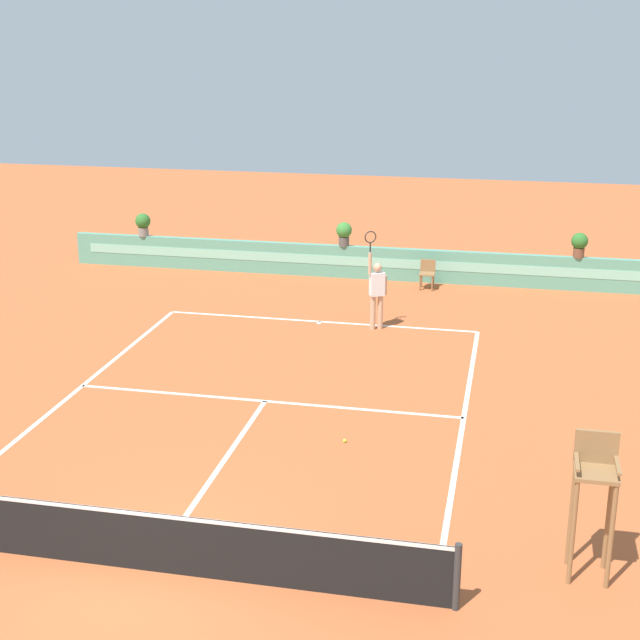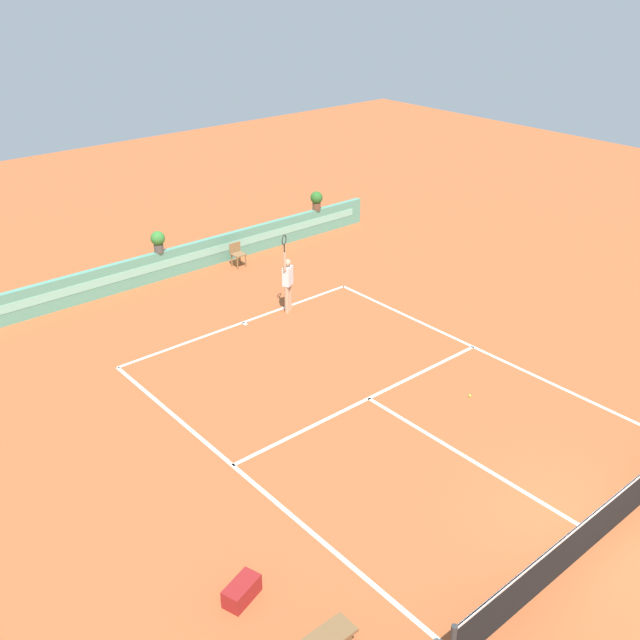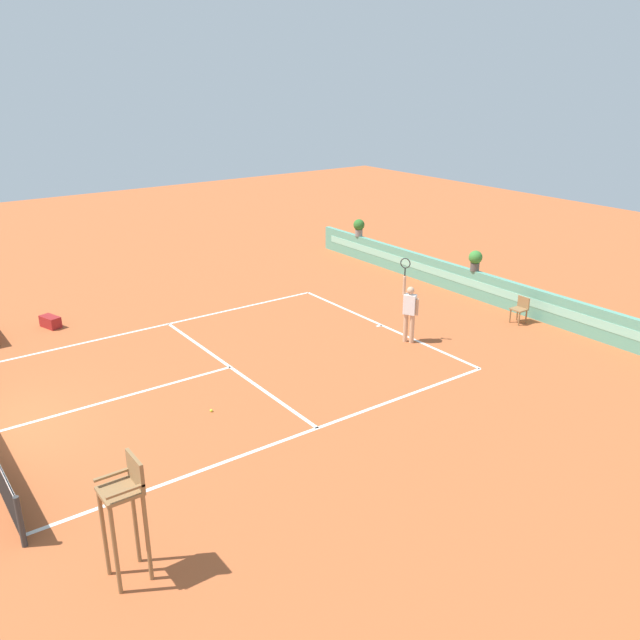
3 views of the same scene
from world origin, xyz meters
TOP-DOWN VIEW (x-y plane):
  - ground_plane at (0.00, 6.00)m, footprint 60.00×60.00m
  - court_lines at (0.00, 6.72)m, footprint 8.32×11.94m
  - net at (0.00, 0.00)m, footprint 8.92×0.10m
  - back_wall_barrier at (0.00, 16.39)m, footprint 18.00×0.21m
  - umpire_chair at (6.18, 1.26)m, footprint 0.60×0.60m
  - ball_kid_chair at (2.43, 15.66)m, footprint 0.44×0.44m
  - tennis_player at (1.54, 11.61)m, footprint 0.56×0.36m
  - tennis_ball_near_baseline at (1.99, 4.80)m, footprint 0.07×0.07m
  - potted_plant_far_right at (6.73, 16.39)m, footprint 0.48×0.48m
  - potted_plant_centre at (-0.21, 16.39)m, footprint 0.48×0.48m
  - potted_plant_far_left at (-6.73, 16.39)m, footprint 0.48×0.48m

SIDE VIEW (x-z plane):
  - ground_plane at x=0.00m, z-range 0.00..0.00m
  - court_lines at x=0.00m, z-range 0.00..0.01m
  - tennis_ball_near_baseline at x=1.99m, z-range 0.00..0.07m
  - ball_kid_chair at x=2.43m, z-range 0.05..0.90m
  - back_wall_barrier at x=0.00m, z-range 0.00..1.00m
  - net at x=0.00m, z-range 0.01..1.01m
  - tennis_player at x=1.54m, z-range -0.24..2.34m
  - umpire_chair at x=6.18m, z-range 0.27..2.41m
  - potted_plant_far_right at x=6.73m, z-range 1.05..1.78m
  - potted_plant_centre at x=-0.21m, z-range 1.05..1.78m
  - potted_plant_far_left at x=-6.73m, z-range 1.05..1.78m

